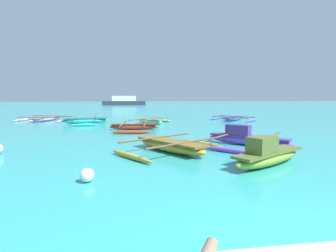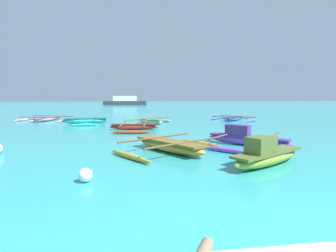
# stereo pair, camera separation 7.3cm
# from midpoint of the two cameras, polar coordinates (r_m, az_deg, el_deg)

# --- Properties ---
(moored_boat_0) EXTENTS (3.14, 4.19, 0.44)m
(moored_boat_0) POSITION_cam_midpoint_polar(r_m,az_deg,el_deg) (17.08, -7.30, -0.15)
(moored_boat_0) COLOR #A82F1D
(moored_boat_0) RESTS_ON ground_plane
(moored_boat_1) EXTENTS (5.07, 4.22, 0.41)m
(moored_boat_1) POSITION_cam_midpoint_polar(r_m,az_deg,el_deg) (25.54, -24.86, 1.44)
(moored_boat_1) COLOR #E69AC7
(moored_boat_1) RESTS_ON ground_plane
(moored_boat_2) EXTENTS (3.68, 3.89, 0.43)m
(moored_boat_2) POSITION_cam_midpoint_polar(r_m,az_deg,el_deg) (20.72, -3.63, 1.04)
(moored_boat_2) COLOR #98E19B
(moored_boat_2) RESTS_ON ground_plane
(moored_boat_3) EXTENTS (4.54, 4.13, 0.50)m
(moored_boat_3) POSITION_cam_midpoint_polar(r_m,az_deg,el_deg) (10.19, 0.59, -4.32)
(moored_boat_3) COLOR #B68F2C
(moored_boat_3) RESTS_ON ground_plane
(moored_boat_4) EXTENTS (3.67, 4.14, 0.53)m
(moored_boat_4) POSITION_cam_midpoint_polar(r_m,az_deg,el_deg) (21.81, -17.41, 1.15)
(moored_boat_4) COLOR #29B8B6
(moored_boat_4) RESTS_ON ground_plane
(moored_boat_5) EXTENTS (3.13, 2.21, 0.94)m
(moored_boat_5) POSITION_cam_midpoint_polar(r_m,az_deg,el_deg) (8.72, 20.88, -5.93)
(moored_boat_5) COLOR olive
(moored_boat_5) RESTS_ON ground_plane
(moored_boat_6) EXTENTS (4.70, 4.69, 0.89)m
(moored_boat_6) POSITION_cam_midpoint_polar(r_m,az_deg,el_deg) (12.04, 16.81, -2.69)
(moored_boat_6) COLOR purple
(moored_boat_6) RESTS_ON ground_plane
(moored_boat_7) EXTENTS (4.18, 4.31, 0.36)m
(moored_boat_7) POSITION_cam_midpoint_polar(r_m,az_deg,el_deg) (24.30, 14.13, 1.56)
(moored_boat_7) COLOR #4E62E0
(moored_boat_7) RESTS_ON ground_plane
(mooring_buoy_1) EXTENTS (0.36, 0.36, 0.36)m
(mooring_buoy_1) POSITION_cam_midpoint_polar(r_m,az_deg,el_deg) (6.96, -17.26, -10.17)
(mooring_buoy_1) COLOR white
(mooring_buoy_1) RESTS_ON ground_plane
(distant_ferry) EXTENTS (10.67, 2.35, 2.35)m
(distant_ferry) POSITION_cam_midpoint_polar(r_m,az_deg,el_deg) (67.26, -9.31, 5.30)
(distant_ferry) COLOR #2D333D
(distant_ferry) RESTS_ON ground_plane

